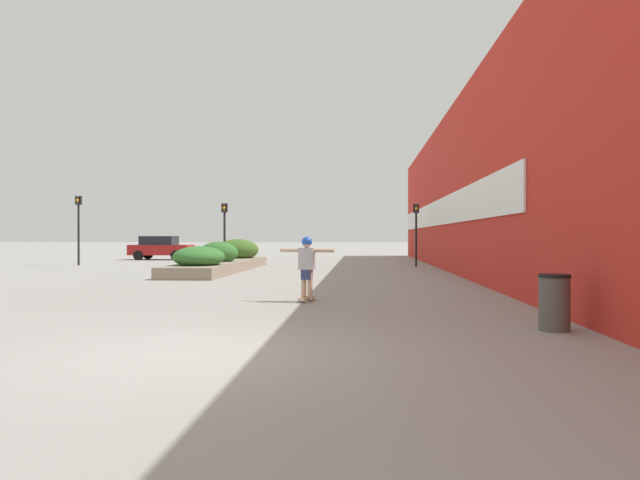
{
  "coord_description": "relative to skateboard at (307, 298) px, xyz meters",
  "views": [
    {
      "loc": [
        2.11,
        -7.08,
        1.49
      ],
      "look_at": [
        0.33,
        17.2,
        1.35
      ],
      "focal_mm": 32.0,
      "sensor_mm": 36.0,
      "label": 1
    }
  ],
  "objects": [
    {
      "name": "ground_plane",
      "position": [
        -0.85,
        -5.97,
        -0.07
      ],
      "size": [
        300.0,
        300.0,
        0.0
      ],
      "primitive_type": "plane",
      "color": "gray"
    },
    {
      "name": "building_wall_right",
      "position": [
        5.22,
        10.15,
        3.35
      ],
      "size": [
        0.67,
        44.8,
        6.86
      ],
      "color": "red",
      "rests_on": "ground_plane"
    },
    {
      "name": "planter_box",
      "position": [
        -4.91,
        11.68,
        0.43
      ],
      "size": [
        2.18,
        11.15,
        1.38
      ],
      "color": "gray",
      "rests_on": "ground_plane"
    },
    {
      "name": "skateboard",
      "position": [
        0.0,
        0.0,
        0.0
      ],
      "size": [
        0.38,
        0.78,
        0.09
      ],
      "rotation": [
        0.0,
        0.0,
        -0.25
      ],
      "color": "olive",
      "rests_on": "ground_plane"
    },
    {
      "name": "skateboarder",
      "position": [
        -0.0,
        0.0,
        0.87
      ],
      "size": [
        1.29,
        0.4,
        1.4
      ],
      "rotation": [
        0.0,
        0.0,
        -0.25
      ],
      "color": "tan",
      "rests_on": "skateboard"
    },
    {
      "name": "trash_bin",
      "position": [
        4.31,
        -3.78,
        0.38
      ],
      "size": [
        0.5,
        0.5,
        0.9
      ],
      "color": "#514C47",
      "rests_on": "ground_plane"
    },
    {
      "name": "car_leftmost",
      "position": [
        -11.81,
        23.22,
        0.72
      ],
      "size": [
        3.93,
        1.88,
        1.54
      ],
      "rotation": [
        0.0,
        0.0,
        -1.57
      ],
      "color": "maroon",
      "rests_on": "ground_plane"
    },
    {
      "name": "car_center_left",
      "position": [
        11.09,
        23.66,
        0.69
      ],
      "size": [
        3.99,
        1.91,
        1.46
      ],
      "rotation": [
        0.0,
        0.0,
        -1.57
      ],
      "color": "black",
      "rests_on": "ground_plane"
    },
    {
      "name": "traffic_light_left",
      "position": [
        -5.66,
        15.29,
        2.12
      ],
      "size": [
        0.28,
        0.3,
        3.18
      ],
      "color": "black",
      "rests_on": "ground_plane"
    },
    {
      "name": "traffic_light_right",
      "position": [
        3.98,
        15.72,
        2.09
      ],
      "size": [
        0.28,
        0.3,
        3.14
      ],
      "color": "black",
      "rests_on": "ground_plane"
    },
    {
      "name": "traffic_light_far_left",
      "position": [
        -13.52,
        15.72,
        2.39
      ],
      "size": [
        0.28,
        0.3,
        3.63
      ],
      "color": "black",
      "rests_on": "ground_plane"
    }
  ]
}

